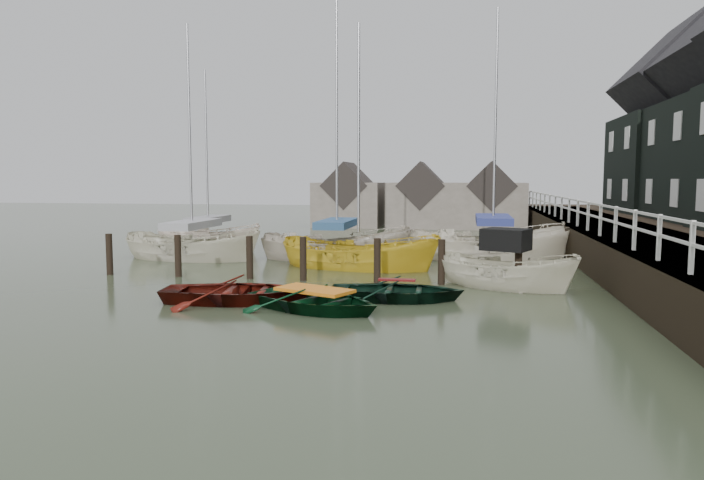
% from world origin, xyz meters
% --- Properties ---
extents(ground, '(120.00, 120.00, 0.00)m').
position_xyz_m(ground, '(0.00, 0.00, 0.00)').
color(ground, '#313A25').
rests_on(ground, ground).
extents(pier, '(3.04, 32.00, 2.70)m').
position_xyz_m(pier, '(9.48, 10.00, 0.71)').
color(pier, black).
rests_on(pier, ground).
extents(mooring_pilings, '(13.72, 0.22, 1.80)m').
position_xyz_m(mooring_pilings, '(-1.11, 3.00, 0.50)').
color(mooring_pilings, black).
rests_on(mooring_pilings, ground).
extents(far_sheds, '(14.00, 4.08, 4.39)m').
position_xyz_m(far_sheds, '(0.83, 26.00, 1.86)').
color(far_sheds, '#665B51').
rests_on(far_sheds, ground).
extents(rowboat_red, '(4.34, 3.38, 0.82)m').
position_xyz_m(rowboat_red, '(-2.00, -0.76, 0.00)').
color(rowboat_red, '#4E120B').
rests_on(rowboat_red, ground).
extents(rowboat_green, '(4.42, 3.89, 0.76)m').
position_xyz_m(rowboat_green, '(0.25, -1.41, 0.00)').
color(rowboat_green, black).
rests_on(rowboat_green, ground).
extents(rowboat_dkgreen, '(3.70, 2.71, 0.75)m').
position_xyz_m(rowboat_dkgreen, '(2.12, 0.29, 0.00)').
color(rowboat_dkgreen, black).
rests_on(rowboat_dkgreen, ground).
extents(motorboat, '(4.67, 3.28, 2.61)m').
position_xyz_m(motorboat, '(5.11, 2.70, 0.09)').
color(motorboat, beige).
rests_on(motorboat, ground).
extents(sailboat_a, '(6.37, 3.11, 10.51)m').
position_xyz_m(sailboat_a, '(-7.00, 7.40, 0.06)').
color(sailboat_a, beige).
rests_on(sailboat_a, ground).
extents(sailboat_b, '(6.58, 3.75, 11.53)m').
position_xyz_m(sailboat_b, '(-1.26, 8.67, 0.07)').
color(sailboat_b, beige).
rests_on(sailboat_b, ground).
extents(sailboat_c, '(6.57, 3.66, 9.96)m').
position_xyz_m(sailboat_c, '(0.07, 6.14, 0.01)').
color(sailboat_c, gold).
rests_on(sailboat_c, ground).
extents(sailboat_d, '(7.32, 3.99, 11.39)m').
position_xyz_m(sailboat_d, '(5.03, 9.97, 0.06)').
color(sailboat_d, beige).
rests_on(sailboat_d, ground).
extents(sailboat_e, '(5.94, 3.15, 9.42)m').
position_xyz_m(sailboat_e, '(-8.19, 11.78, 0.06)').
color(sailboat_e, silver).
rests_on(sailboat_e, ground).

